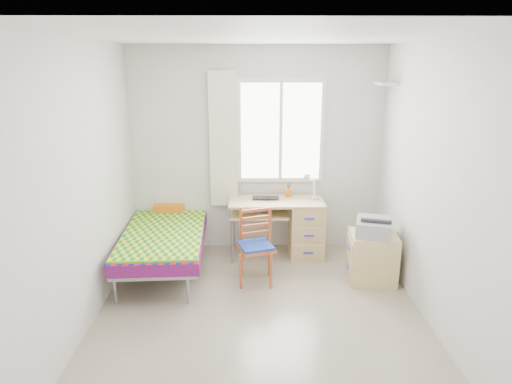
# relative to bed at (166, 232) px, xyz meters

# --- Properties ---
(floor) EXTENTS (3.50, 3.50, 0.00)m
(floor) POSITION_rel_bed_xyz_m (1.10, -1.18, -0.42)
(floor) COLOR #BCAD93
(floor) RESTS_ON ground
(ceiling) EXTENTS (3.50, 3.50, 0.00)m
(ceiling) POSITION_rel_bed_xyz_m (1.10, -1.18, 2.18)
(ceiling) COLOR white
(ceiling) RESTS_ON wall_back
(wall_back) EXTENTS (3.20, 0.00, 3.20)m
(wall_back) POSITION_rel_bed_xyz_m (1.10, 0.57, 0.88)
(wall_back) COLOR silver
(wall_back) RESTS_ON ground
(wall_left) EXTENTS (0.00, 3.50, 3.50)m
(wall_left) POSITION_rel_bed_xyz_m (-0.50, -1.18, 0.88)
(wall_left) COLOR silver
(wall_left) RESTS_ON ground
(wall_right) EXTENTS (0.00, 3.50, 3.50)m
(wall_right) POSITION_rel_bed_xyz_m (2.70, -1.18, 0.88)
(wall_right) COLOR silver
(wall_right) RESTS_ON ground
(window) EXTENTS (1.10, 0.04, 1.30)m
(window) POSITION_rel_bed_xyz_m (1.40, 0.55, 1.13)
(window) COLOR white
(window) RESTS_ON wall_back
(curtain) EXTENTS (0.35, 0.05, 1.70)m
(curtain) POSITION_rel_bed_xyz_m (0.68, 0.50, 1.03)
(curtain) COLOR #EEE8C4
(curtain) RESTS_ON wall_back
(floating_shelf) EXTENTS (0.20, 0.32, 0.03)m
(floating_shelf) POSITION_rel_bed_xyz_m (2.59, 0.22, 1.73)
(floating_shelf) COLOR white
(floating_shelf) RESTS_ON wall_right
(bed) EXTENTS (1.01, 2.02, 0.86)m
(bed) POSITION_rel_bed_xyz_m (0.00, 0.00, 0.00)
(bed) COLOR gray
(bed) RESTS_ON floor
(desk) EXTENTS (1.18, 0.54, 0.74)m
(desk) POSITION_rel_bed_xyz_m (1.65, 0.24, -0.02)
(desk) COLOR tan
(desk) RESTS_ON floor
(chair) EXTENTS (0.45, 0.45, 0.84)m
(chair) POSITION_rel_bed_xyz_m (1.08, -0.43, 0.06)
(chair) COLOR #A65420
(chair) RESTS_ON floor
(cabinet) EXTENTS (0.55, 0.49, 0.56)m
(cabinet) POSITION_rel_bed_xyz_m (2.38, -0.46, -0.14)
(cabinet) COLOR tan
(cabinet) RESTS_ON floor
(printer) EXTENTS (0.46, 0.50, 0.18)m
(printer) POSITION_rel_bed_xyz_m (2.37, -0.47, 0.23)
(printer) COLOR #A6AAAE
(printer) RESTS_ON cabinet
(laptop) EXTENTS (0.34, 0.23, 0.03)m
(laptop) POSITION_rel_bed_xyz_m (1.21, 0.26, 0.33)
(laptop) COLOR black
(laptop) RESTS_ON desk
(pen_cup) EXTENTS (0.09, 0.09, 0.10)m
(pen_cup) POSITION_rel_bed_xyz_m (1.50, 0.42, 0.37)
(pen_cup) COLOR orange
(pen_cup) RESTS_ON desk
(task_lamp) EXTENTS (0.21, 0.31, 0.36)m
(task_lamp) POSITION_rel_bed_xyz_m (1.76, 0.19, 0.55)
(task_lamp) COLOR white
(task_lamp) RESTS_ON desk
(book) EXTENTS (0.19, 0.25, 0.02)m
(book) POSITION_rel_bed_xyz_m (1.10, 0.22, 0.17)
(book) COLOR gray
(book) RESTS_ON desk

